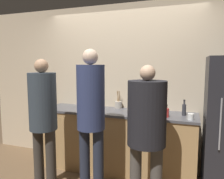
# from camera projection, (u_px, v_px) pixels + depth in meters

# --- Properties ---
(wall_back) EXTENTS (5.20, 0.06, 2.60)m
(wall_back) POSITION_uv_depth(u_px,v_px,m) (123.00, 86.00, 3.57)
(wall_back) COLOR #C6B293
(wall_back) RESTS_ON ground_plane
(counter) EXTENTS (2.36, 0.64, 0.95)m
(counter) POSITION_uv_depth(u_px,v_px,m) (117.00, 141.00, 3.38)
(counter) COLOR tan
(counter) RESTS_ON ground_plane
(person_left) EXTENTS (0.35, 0.35, 1.72)m
(person_left) POSITION_uv_depth(u_px,v_px,m) (43.00, 114.00, 2.77)
(person_left) COLOR #38332D
(person_left) RESTS_ON ground_plane
(person_center) EXTENTS (0.33, 0.33, 1.83)m
(person_center) POSITION_uv_depth(u_px,v_px,m) (91.00, 112.00, 2.61)
(person_center) COLOR #232838
(person_center) RESTS_ON ground_plane
(person_right) EXTENTS (0.41, 0.41, 1.65)m
(person_right) POSITION_uv_depth(u_px,v_px,m) (147.00, 124.00, 2.33)
(person_right) COLOR #4C4742
(person_right) RESTS_ON ground_plane
(fruit_bowl) EXTENTS (0.33, 0.33, 0.12)m
(fruit_bowl) POSITION_uv_depth(u_px,v_px,m) (89.00, 104.00, 3.63)
(fruit_bowl) COLOR beige
(fruit_bowl) RESTS_ON counter
(utensil_crock) EXTENTS (0.12, 0.12, 0.28)m
(utensil_crock) POSITION_uv_depth(u_px,v_px,m) (118.00, 104.00, 3.52)
(utensil_crock) COLOR #ADA393
(utensil_crock) RESTS_ON counter
(bottle_dark) EXTENTS (0.05, 0.05, 0.22)m
(bottle_dark) POSITION_uv_depth(u_px,v_px,m) (184.00, 109.00, 3.01)
(bottle_dark) COLOR #333338
(bottle_dark) RESTS_ON counter
(bottle_red) EXTENTS (0.08, 0.08, 0.17)m
(bottle_red) POSITION_uv_depth(u_px,v_px,m) (166.00, 112.00, 2.93)
(bottle_red) COLOR red
(bottle_red) RESTS_ON counter
(cup_white) EXTENTS (0.08, 0.08, 0.08)m
(cup_white) POSITION_uv_depth(u_px,v_px,m) (191.00, 117.00, 2.78)
(cup_white) COLOR white
(cup_white) RESTS_ON counter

